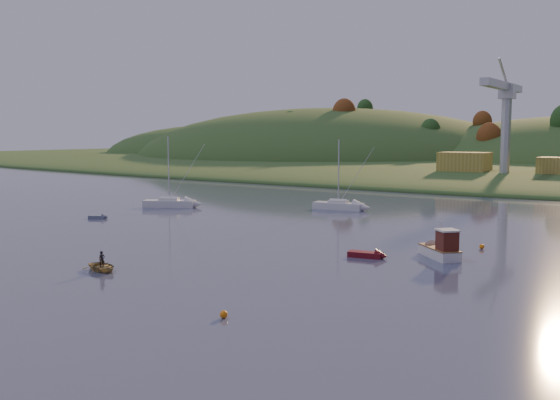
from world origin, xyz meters
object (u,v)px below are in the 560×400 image
Objects in this scene: fishing_boat at (438,248)px; grey_dinghy at (101,217)px; sailboat_near at (169,203)px; red_tender at (373,255)px; sailboat_far at (338,205)px; canoe at (102,267)px.

fishing_boat reaches higher than grey_dinghy.
sailboat_near is 2.88× the size of red_tender.
canoe is at bearing -91.95° from sailboat_far.
sailboat_near reaches higher than grey_dinghy.
sailboat_far is 37.54m from red_tender.
sailboat_far reaches higher than red_tender.
grey_dinghy is (-47.47, 0.17, -0.64)m from fishing_boat.
sailboat_far reaches higher than fishing_boat.
grey_dinghy is at bearing 43.45° from fishing_boat.
sailboat_far is (-25.63, 27.46, -0.15)m from fishing_boat.
red_tender is (16.48, 17.85, -0.10)m from canoe.
sailboat_near is 46.09m from canoe.
canoe is at bearing -62.86° from grey_dinghy.
red_tender is at bearing -51.51° from sailboat_near.
sailboat_near is (-49.15, 15.09, -0.13)m from fishing_boat.
sailboat_far is at bearing 113.81° from red_tender.
fishing_boat is at bearing -30.28° from canoe.
fishing_boat is 6.19m from red_tender.
sailboat_near is at bearing 51.42° from canoe.
canoe is at bearing -142.52° from red_tender.
fishing_boat is at bearing -23.21° from grey_dinghy.
sailboat_far is at bearing 28.32° from grey_dinghy.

